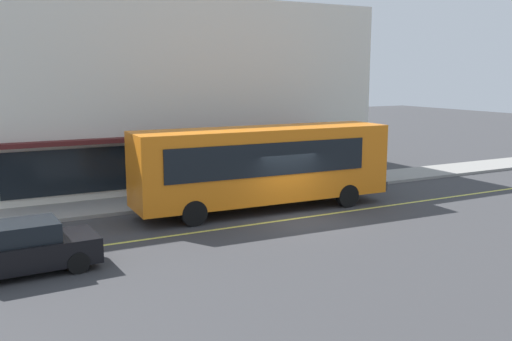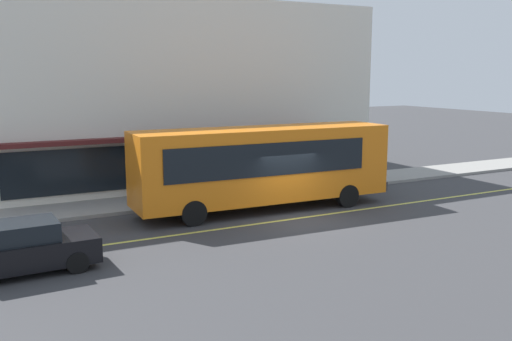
# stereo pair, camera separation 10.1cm
# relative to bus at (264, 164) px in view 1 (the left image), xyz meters

# --- Properties ---
(ground) EXTENTS (120.00, 120.00, 0.00)m
(ground) POSITION_rel_bus_xyz_m (0.42, -1.90, -1.99)
(ground) COLOR #38383A
(sidewalk) EXTENTS (80.00, 2.82, 0.15)m
(sidewalk) POSITION_rel_bus_xyz_m (0.42, 3.29, -1.91)
(sidewalk) COLOR gray
(sidewalk) RESTS_ON ground
(lane_centre_stripe) EXTENTS (36.00, 0.16, 0.01)m
(lane_centre_stripe) POSITION_rel_bus_xyz_m (0.42, -1.90, -1.98)
(lane_centre_stripe) COLOR #D8D14C
(lane_centre_stripe) RESTS_ON ground
(storefront_building) EXTENTS (24.02, 11.62, 9.31)m
(storefront_building) POSITION_rel_bus_xyz_m (-2.74, 10.21, 2.67)
(storefront_building) COLOR silver
(storefront_building) RESTS_ON ground
(bus) EXTENTS (11.20, 2.87, 3.50)m
(bus) POSITION_rel_bus_xyz_m (0.00, 0.00, 0.00)
(bus) COLOR orange
(bus) RESTS_ON ground
(traffic_light) EXTENTS (0.30, 0.52, 3.20)m
(traffic_light) POSITION_rel_bus_xyz_m (4.83, 2.47, 0.55)
(traffic_light) COLOR #2D2D33
(traffic_light) RESTS_ON sidewalk
(car_black) EXTENTS (4.37, 2.00, 1.52)m
(car_black) POSITION_rel_bus_xyz_m (-9.96, -3.52, -1.24)
(car_black) COLOR black
(car_black) RESTS_ON ground
(pedestrian_waiting) EXTENTS (0.34, 0.34, 1.56)m
(pedestrian_waiting) POSITION_rel_bus_xyz_m (7.47, 2.44, -0.91)
(pedestrian_waiting) COLOR black
(pedestrian_waiting) RESTS_ON sidewalk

